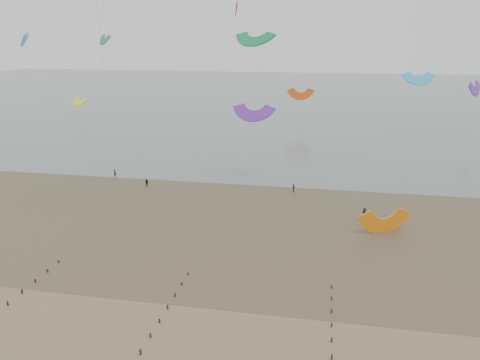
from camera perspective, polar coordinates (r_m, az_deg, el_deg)
name	(u,v)px	position (r m, az deg, el deg)	size (l,w,h in m)	color
ground	(118,327)	(52.92, -14.60, -16.92)	(500.00, 500.00, 0.00)	brown
sea_and_shore	(180,209)	(82.82, -7.30, -3.54)	(500.00, 665.00, 0.03)	#475654
kitesurfer_lead	(115,173)	(103.94, -15.00, 0.83)	(0.63, 0.41, 1.72)	black
kitesurfers	(387,193)	(91.90, 17.51, -1.57)	(142.67, 23.43, 1.77)	black
grounded_kite	(383,232)	(76.35, 17.06, -6.06)	(7.42, 3.89, 5.66)	orange
kites_airborne	(234,64)	(133.19, -0.72, 13.95)	(239.35, 120.30, 41.17)	#0E8141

